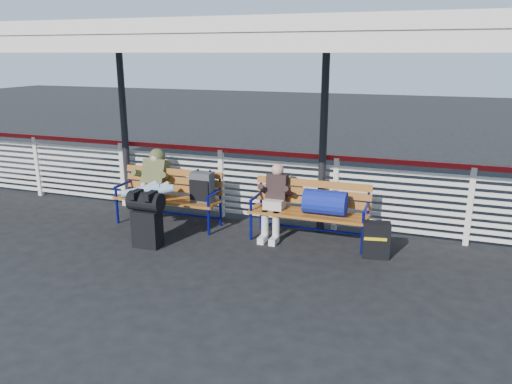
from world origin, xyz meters
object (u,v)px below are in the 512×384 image
at_px(luggage_stack, 147,217).
at_px(companion_person, 275,200).
at_px(bench_right, 318,204).
at_px(traveler_man, 150,187).
at_px(bench_left, 181,190).
at_px(suitcase_side, 376,240).

relative_size(luggage_stack, companion_person, 0.74).
distance_m(bench_right, traveler_man, 2.71).
bearing_deg(bench_left, suitcase_side, -5.17).
bearing_deg(luggage_stack, companion_person, 32.06).
bearing_deg(companion_person, suitcase_side, -10.54).
relative_size(traveler_man, suitcase_side, 3.15).
bearing_deg(traveler_man, bench_right, 7.38).
height_order(traveler_man, companion_person, traveler_man).
relative_size(companion_person, suitcase_side, 2.21).
relative_size(traveler_man, companion_person, 1.43).
bearing_deg(bench_left, companion_person, 0.23).
bearing_deg(traveler_man, bench_left, 42.06).
height_order(luggage_stack, bench_left, bench_left).
bearing_deg(bench_left, bench_right, 0.17).
distance_m(bench_right, suitcase_side, 1.02).
bearing_deg(luggage_stack, suitcase_side, 12.75).
xyz_separation_m(traveler_man, companion_person, (2.00, 0.35, -0.12)).
height_order(luggage_stack, bench_right, bench_right).
bearing_deg(luggage_stack, traveler_man, 116.69).
xyz_separation_m(bench_left, bench_right, (2.31, 0.01, 0.00)).
distance_m(luggage_stack, traveler_man, 0.81).
bearing_deg(bench_right, companion_person, -179.96).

